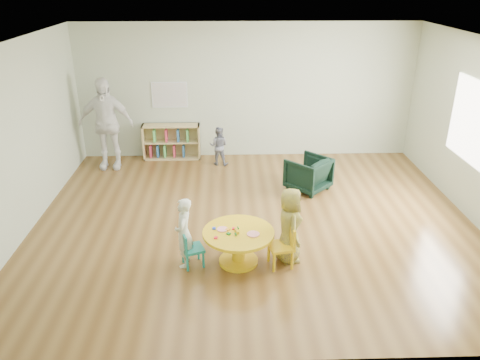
{
  "coord_description": "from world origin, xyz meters",
  "views": [
    {
      "loc": [
        -0.43,
        -6.64,
        3.67
      ],
      "look_at": [
        -0.24,
        -0.3,
        0.85
      ],
      "focal_mm": 35.0,
      "sensor_mm": 36.0,
      "label": 1
    }
  ],
  "objects_px": {
    "bookshelf": "(171,142)",
    "child_right": "(290,225)",
    "toddler": "(219,146)",
    "kid_chair_left": "(190,248)",
    "adult_caretaker": "(106,124)",
    "child_left": "(184,233)",
    "activity_table": "(238,241)",
    "armchair": "(308,174)",
    "kid_chair_right": "(284,245)"
  },
  "relations": [
    {
      "from": "bookshelf",
      "to": "child_right",
      "type": "distance_m",
      "value": 4.47
    },
    {
      "from": "toddler",
      "to": "bookshelf",
      "type": "bearing_deg",
      "value": -10.19
    },
    {
      "from": "kid_chair_left",
      "to": "bookshelf",
      "type": "relative_size",
      "value": 0.43
    },
    {
      "from": "kid_chair_left",
      "to": "adult_caretaker",
      "type": "relative_size",
      "value": 0.28
    },
    {
      "from": "kid_chair_left",
      "to": "adult_caretaker",
      "type": "height_order",
      "value": "adult_caretaker"
    },
    {
      "from": "bookshelf",
      "to": "child_left",
      "type": "relative_size",
      "value": 1.21
    },
    {
      "from": "activity_table",
      "to": "child_right",
      "type": "relative_size",
      "value": 0.9
    },
    {
      "from": "activity_table",
      "to": "kid_chair_left",
      "type": "relative_size",
      "value": 1.87
    },
    {
      "from": "activity_table",
      "to": "kid_chair_left",
      "type": "height_order",
      "value": "activity_table"
    },
    {
      "from": "kid_chair_left",
      "to": "armchair",
      "type": "height_order",
      "value": "armchair"
    },
    {
      "from": "adult_caretaker",
      "to": "toddler",
      "type": "bearing_deg",
      "value": 2.94
    },
    {
      "from": "activity_table",
      "to": "adult_caretaker",
      "type": "distance_m",
      "value": 4.41
    },
    {
      "from": "kid_chair_left",
      "to": "adult_caretaker",
      "type": "distance_m",
      "value": 4.13
    },
    {
      "from": "kid_chair_left",
      "to": "child_left",
      "type": "distance_m",
      "value": 0.23
    },
    {
      "from": "kid_chair_left",
      "to": "kid_chair_right",
      "type": "bearing_deg",
      "value": 68.95
    },
    {
      "from": "kid_chair_right",
      "to": "child_left",
      "type": "bearing_deg",
      "value": 76.23
    },
    {
      "from": "child_left",
      "to": "kid_chair_right",
      "type": "bearing_deg",
      "value": 92.53
    },
    {
      "from": "adult_caretaker",
      "to": "kid_chair_right",
      "type": "bearing_deg",
      "value": -48.04
    },
    {
      "from": "kid_chair_left",
      "to": "armchair",
      "type": "xyz_separation_m",
      "value": [
        2.0,
        2.4,
        0.03
      ]
    },
    {
      "from": "armchair",
      "to": "child_left",
      "type": "bearing_deg",
      "value": 4.21
    },
    {
      "from": "kid_chair_right",
      "to": "adult_caretaker",
      "type": "bearing_deg",
      "value": 29.47
    },
    {
      "from": "child_left",
      "to": "toddler",
      "type": "distance_m",
      "value": 3.68
    },
    {
      "from": "kid_chair_right",
      "to": "toddler",
      "type": "bearing_deg",
      "value": 2.47
    },
    {
      "from": "activity_table",
      "to": "child_left",
      "type": "relative_size",
      "value": 0.98
    },
    {
      "from": "activity_table",
      "to": "armchair",
      "type": "distance_m",
      "value": 2.7
    },
    {
      "from": "child_left",
      "to": "child_right",
      "type": "xyz_separation_m",
      "value": [
        1.43,
        0.08,
        0.04
      ]
    },
    {
      "from": "bookshelf",
      "to": "armchair",
      "type": "bearing_deg",
      "value": -32.48
    },
    {
      "from": "bookshelf",
      "to": "adult_caretaker",
      "type": "relative_size",
      "value": 0.65
    },
    {
      "from": "kid_chair_right",
      "to": "child_right",
      "type": "height_order",
      "value": "child_right"
    },
    {
      "from": "kid_chair_right",
      "to": "child_right",
      "type": "relative_size",
      "value": 0.55
    },
    {
      "from": "activity_table",
      "to": "kid_chair_left",
      "type": "bearing_deg",
      "value": -174.62
    },
    {
      "from": "kid_chair_right",
      "to": "adult_caretaker",
      "type": "relative_size",
      "value": 0.32
    },
    {
      "from": "armchair",
      "to": "toddler",
      "type": "distance_m",
      "value": 2.09
    },
    {
      "from": "kid_chair_right",
      "to": "toddler",
      "type": "height_order",
      "value": "toddler"
    },
    {
      "from": "activity_table",
      "to": "armchair",
      "type": "relative_size",
      "value": 1.42
    },
    {
      "from": "kid_chair_left",
      "to": "toddler",
      "type": "bearing_deg",
      "value": 154.35
    },
    {
      "from": "armchair",
      "to": "child_right",
      "type": "bearing_deg",
      "value": 29.64
    },
    {
      "from": "activity_table",
      "to": "kid_chair_right",
      "type": "xyz_separation_m",
      "value": [
        0.61,
        -0.08,
        -0.02
      ]
    },
    {
      "from": "child_left",
      "to": "adult_caretaker",
      "type": "distance_m",
      "value": 4.04
    },
    {
      "from": "toddler",
      "to": "kid_chair_left",
      "type": "bearing_deg",
      "value": 96.19
    },
    {
      "from": "activity_table",
      "to": "child_right",
      "type": "distance_m",
      "value": 0.73
    },
    {
      "from": "bookshelf",
      "to": "child_right",
      "type": "xyz_separation_m",
      "value": [
        2.02,
        -3.99,
        0.17
      ]
    },
    {
      "from": "toddler",
      "to": "child_left",
      "type": "bearing_deg",
      "value": 94.98
    },
    {
      "from": "kid_chair_left",
      "to": "child_left",
      "type": "relative_size",
      "value": 0.52
    },
    {
      "from": "activity_table",
      "to": "toddler",
      "type": "height_order",
      "value": "toddler"
    },
    {
      "from": "kid_chair_left",
      "to": "activity_table",
      "type": "bearing_deg",
      "value": 75.15
    },
    {
      "from": "child_left",
      "to": "kid_chair_left",
      "type": "bearing_deg",
      "value": 68.2
    },
    {
      "from": "child_right",
      "to": "adult_caretaker",
      "type": "relative_size",
      "value": 0.58
    },
    {
      "from": "child_left",
      "to": "child_right",
      "type": "distance_m",
      "value": 1.43
    },
    {
      "from": "bookshelf",
      "to": "toddler",
      "type": "xyz_separation_m",
      "value": [
        1.02,
        -0.41,
        0.04
      ]
    }
  ]
}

